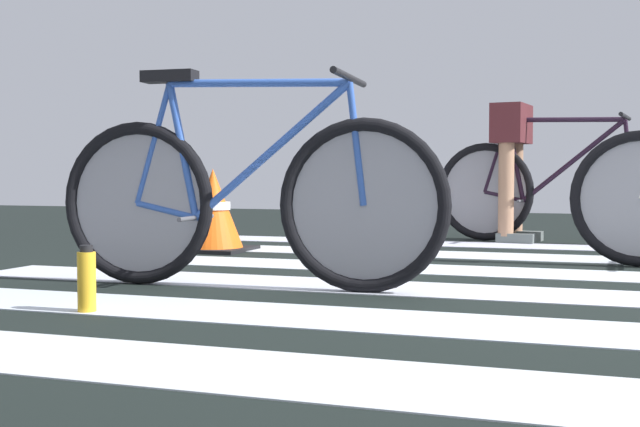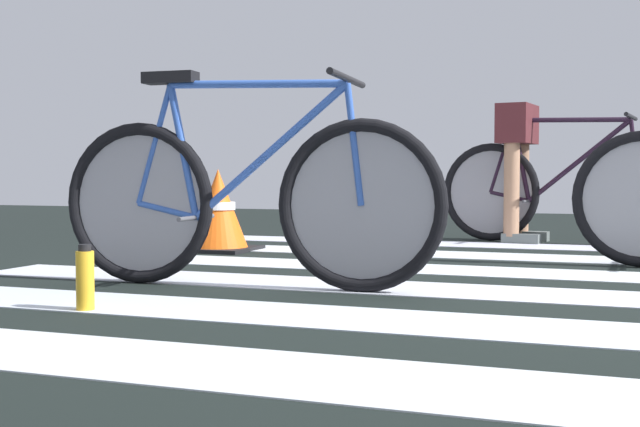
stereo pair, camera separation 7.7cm
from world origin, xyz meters
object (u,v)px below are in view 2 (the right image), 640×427
object	(u,v)px
bicycle_1_of_3	(244,198)
traffic_cone	(218,212)
water_bottle	(85,279)
cyclist_3_of_3	(518,153)
bicycle_3_of_3	(561,189)

from	to	relation	value
bicycle_1_of_3	traffic_cone	bearing A→B (deg)	117.59
water_bottle	cyclist_3_of_3	bearing A→B (deg)	72.98
bicycle_3_of_3	traffic_cone	bearing A→B (deg)	-139.46
water_bottle	bicycle_3_of_3	bearing A→B (deg)	68.38
traffic_cone	bicycle_1_of_3	bearing A→B (deg)	-59.27
bicycle_3_of_3	cyclist_3_of_3	xyz separation A→B (m)	(-0.31, 0.04, 0.25)
bicycle_3_of_3	traffic_cone	world-z (taller)	bicycle_3_of_3
traffic_cone	bicycle_3_of_3	bearing A→B (deg)	32.96
bicycle_1_of_3	cyclist_3_of_3	bearing A→B (deg)	70.78
bicycle_1_of_3	bicycle_3_of_3	world-z (taller)	same
bicycle_3_of_3	traffic_cone	size ratio (longest dim) A/B	3.31
bicycle_1_of_3	cyclist_3_of_3	world-z (taller)	cyclist_3_of_3
cyclist_3_of_3	water_bottle	world-z (taller)	cyclist_3_of_3
bicycle_1_of_3	traffic_cone	distance (m)	1.75
bicycle_3_of_3	bicycle_1_of_3	bearing A→B (deg)	-104.32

